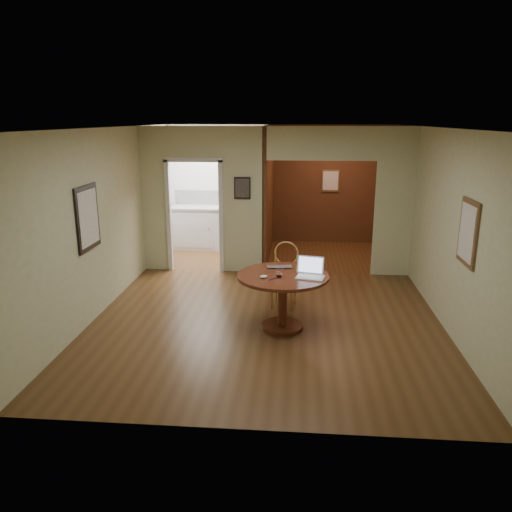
# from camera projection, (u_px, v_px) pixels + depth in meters

# --- Properties ---
(floor) EXTENTS (5.00, 5.00, 0.00)m
(floor) POSITION_uv_depth(u_px,v_px,m) (266.00, 324.00, 7.10)
(floor) COLOR #4B2E15
(floor) RESTS_ON ground
(room_shell) EXTENTS (5.20, 7.50, 5.00)m
(room_shell) POSITION_uv_depth(u_px,v_px,m) (253.00, 200.00, 9.77)
(room_shell) COLOR white
(room_shell) RESTS_ON ground
(dining_table) EXTENTS (1.25, 1.25, 0.78)m
(dining_table) POSITION_uv_depth(u_px,v_px,m) (283.00, 289.00, 6.82)
(dining_table) COLOR maroon
(dining_table) RESTS_ON ground
(chair) EXTENTS (0.49, 0.49, 1.00)m
(chair) POSITION_uv_depth(u_px,v_px,m) (285.00, 271.00, 7.70)
(chair) COLOR #AB7A3C
(chair) RESTS_ON ground
(open_laptop) EXTENTS (0.41, 0.39, 0.26)m
(open_laptop) POSITION_uv_depth(u_px,v_px,m) (310.00, 272.00, 6.68)
(open_laptop) COLOR silver
(open_laptop) RESTS_ON dining_table
(closed_laptop) EXTENTS (0.37, 0.26, 0.03)m
(closed_laptop) POSITION_uv_depth(u_px,v_px,m) (280.00, 268.00, 7.03)
(closed_laptop) COLOR #A6A5AA
(closed_laptop) RESTS_ON dining_table
(mouse) EXTENTS (0.12, 0.09, 0.04)m
(mouse) POSITION_uv_depth(u_px,v_px,m) (264.00, 277.00, 6.61)
(mouse) COLOR silver
(mouse) RESTS_ON dining_table
(wine_glass) EXTENTS (0.09, 0.09, 0.10)m
(wine_glass) POSITION_uv_depth(u_px,v_px,m) (279.00, 274.00, 6.64)
(wine_glass) COLOR white
(wine_glass) RESTS_ON dining_table
(pen) EXTENTS (0.10, 0.10, 0.01)m
(pen) POSITION_uv_depth(u_px,v_px,m) (273.00, 279.00, 6.57)
(pen) COLOR #0B1352
(pen) RESTS_ON dining_table
(kitchen_cabinet) EXTENTS (2.06, 0.60, 0.94)m
(kitchen_cabinet) POSITION_uv_depth(u_px,v_px,m) (218.00, 228.00, 11.12)
(kitchen_cabinet) COLOR silver
(kitchen_cabinet) RESTS_ON ground
(grocery_bag) EXTENTS (0.37, 0.33, 0.32)m
(grocery_bag) POSITION_uv_depth(u_px,v_px,m) (231.00, 200.00, 10.92)
(grocery_bag) COLOR beige
(grocery_bag) RESTS_ON kitchen_cabinet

